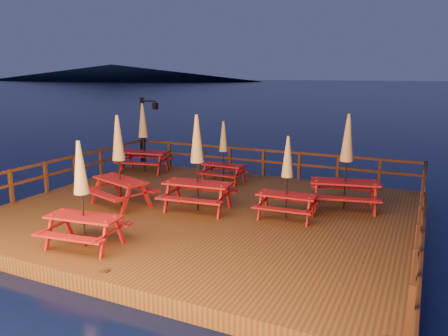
# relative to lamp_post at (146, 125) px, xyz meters

# --- Properties ---
(ground) EXTENTS (500.00, 500.00, 0.00)m
(ground) POSITION_rel_lamp_post_xyz_m (5.39, -4.55, -2.20)
(ground) COLOR black
(ground) RESTS_ON ground
(deck) EXTENTS (12.00, 10.00, 0.40)m
(deck) POSITION_rel_lamp_post_xyz_m (5.39, -4.55, -2.00)
(deck) COLOR #4E2919
(deck) RESTS_ON ground
(deck_piles) EXTENTS (11.44, 9.44, 1.40)m
(deck_piles) POSITION_rel_lamp_post_xyz_m (5.39, -4.55, -2.50)
(deck_piles) COLOR #372211
(deck_piles) RESTS_ON ground
(railing) EXTENTS (11.80, 9.75, 1.10)m
(railing) POSITION_rel_lamp_post_xyz_m (5.39, -2.77, -1.03)
(railing) COLOR #372211
(railing) RESTS_ON deck
(lamp_post) EXTENTS (0.85, 0.18, 3.00)m
(lamp_post) POSITION_rel_lamp_post_xyz_m (0.00, 0.00, 0.00)
(lamp_post) COLOR black
(lamp_post) RESTS_ON deck
(headland_left) EXTENTS (180.00, 84.00, 9.00)m
(headland_left) POSITION_rel_lamp_post_xyz_m (-154.61, 185.45, 2.30)
(headland_left) COLOR black
(headland_left) RESTS_ON ground
(picnic_table_0) EXTENTS (2.25, 1.96, 2.84)m
(picnic_table_0) POSITION_rel_lamp_post_xyz_m (0.63, -1.07, -0.32)
(picnic_table_0) COLOR maroon
(picnic_table_0) RESTS_ON deck
(picnic_table_1) EXTENTS (1.72, 1.44, 2.35)m
(picnic_table_1) POSITION_rel_lamp_post_xyz_m (7.78, -4.29, -0.57)
(picnic_table_1) COLOR maroon
(picnic_table_1) RESTS_ON deck
(picnic_table_2) EXTENTS (2.18, 1.87, 2.87)m
(picnic_table_2) POSITION_rel_lamp_post_xyz_m (5.17, -4.72, -0.30)
(picnic_table_2) COLOR maroon
(picnic_table_2) RESTS_ON deck
(picnic_table_3) EXTENTS (1.67, 1.39, 2.31)m
(picnic_table_3) POSITION_rel_lamp_post_xyz_m (4.39, -1.29, -0.59)
(picnic_table_3) COLOR maroon
(picnic_table_3) RESTS_ON deck
(picnic_table_4) EXTENTS (1.95, 1.67, 2.54)m
(picnic_table_4) POSITION_rel_lamp_post_xyz_m (4.10, -8.32, -0.47)
(picnic_table_4) COLOR maroon
(picnic_table_4) RESTS_ON deck
(picnic_table_5) EXTENTS (2.32, 2.05, 2.88)m
(picnic_table_5) POSITION_rel_lamp_post_xyz_m (9.10, -2.69, -0.30)
(picnic_table_5) COLOR maroon
(picnic_table_5) RESTS_ON deck
(picnic_table_6) EXTENTS (2.38, 2.16, 2.81)m
(picnic_table_6) POSITION_rel_lamp_post_xyz_m (2.78, -5.32, -0.33)
(picnic_table_6) COLOR maroon
(picnic_table_6) RESTS_ON deck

